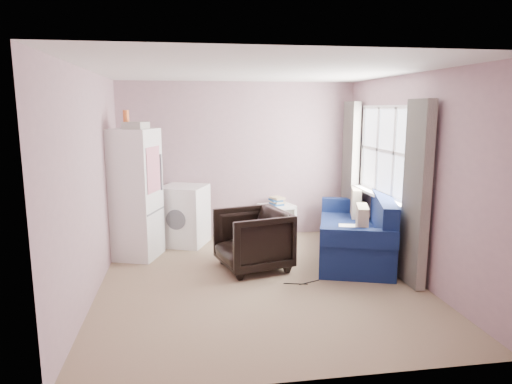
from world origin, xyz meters
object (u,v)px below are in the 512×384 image
washing_machine (184,214)px  side_table (276,218)px  sofa (358,234)px  armchair (253,237)px  fridge (134,193)px

washing_machine → side_table: size_ratio=1.37×
washing_machine → side_table: 1.50m
washing_machine → sofa: 2.64m
armchair → sofa: 1.57m
fridge → sofa: bearing=9.8°
washing_machine → fridge: bearing=-120.5°
armchair → fridge: fridge is taller
fridge → sofa: (3.11, -0.51, -0.58)m
armchair → washing_machine: (-0.88, 1.26, 0.05)m
washing_machine → side_table: washing_machine is taller
armchair → washing_machine: washing_machine is taller
side_table → sofa: (0.94, -1.18, 0.02)m
fridge → washing_machine: size_ratio=2.25×
armchair → fridge: size_ratio=0.42×
armchair → side_table: (0.60, 1.42, -0.12)m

